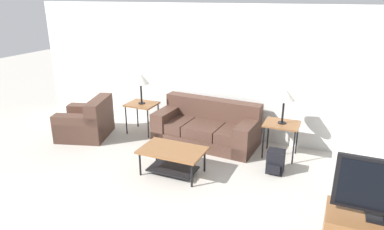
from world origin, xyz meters
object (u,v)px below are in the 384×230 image
at_px(armchair, 87,123).
at_px(side_table_left, 142,106).
at_px(couch, 207,128).
at_px(coffee_table, 173,156).
at_px(backpack, 275,162).
at_px(table_lamp_right, 285,95).
at_px(side_table_right, 282,126).
at_px(table_lamp_left, 140,79).

xyz_separation_m(armchair, side_table_left, (0.93, 0.64, 0.28)).
relative_size(armchair, side_table_left, 1.84).
bearing_deg(couch, coffee_table, -92.48).
bearing_deg(side_table_left, coffee_table, -44.24).
height_order(couch, backpack, couch).
relative_size(couch, armchair, 1.73).
height_order(couch, coffee_table, couch).
bearing_deg(table_lamp_right, side_table_right, 75.96).
bearing_deg(side_table_right, coffee_table, -138.03).
bearing_deg(side_table_right, backpack, -86.14).
xyz_separation_m(coffee_table, backpack, (1.52, 0.68, -0.12)).
bearing_deg(side_table_right, table_lamp_left, -180.00).
bearing_deg(backpack, table_lamp_left, 167.31).
distance_m(coffee_table, backpack, 1.67).
relative_size(side_table_right, table_lamp_right, 0.98).
xyz_separation_m(couch, armchair, (-2.35, -0.68, -0.01)).
bearing_deg(backpack, armchair, 179.85).
bearing_deg(coffee_table, table_lamp_right, 41.97).
bearing_deg(side_table_right, armchair, -170.37).
distance_m(couch, table_lamp_left, 1.66).
bearing_deg(table_lamp_left, armchair, -145.44).
distance_m(couch, side_table_left, 1.45).
bearing_deg(coffee_table, couch, 87.52).
xyz_separation_m(armchair, backpack, (3.81, -0.01, -0.09)).
height_order(table_lamp_left, table_lamp_right, same).
bearing_deg(side_table_left, backpack, -12.69).
xyz_separation_m(couch, side_table_right, (1.42, -0.04, 0.27)).
bearing_deg(side_table_left, side_table_right, 0.00).
relative_size(side_table_left, table_lamp_left, 0.98).
distance_m(couch, coffee_table, 1.37).
bearing_deg(coffee_table, armchair, 163.28).
xyz_separation_m(side_table_right, table_lamp_right, (-0.00, -0.00, 0.58)).
xyz_separation_m(couch, table_lamp_right, (1.42, -0.04, 0.86)).
height_order(side_table_left, backpack, side_table_left).
distance_m(coffee_table, table_lamp_right, 2.15).
xyz_separation_m(armchair, side_table_right, (3.77, 0.64, 0.28)).
bearing_deg(side_table_right, table_lamp_right, -104.04).
bearing_deg(armchair, table_lamp_right, 9.63).
height_order(coffee_table, backpack, coffee_table).
relative_size(side_table_left, side_table_right, 1.00).
distance_m(couch, side_table_right, 1.44).
relative_size(table_lamp_right, backpack, 1.61).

